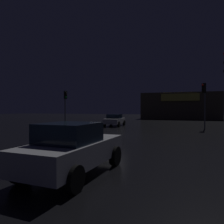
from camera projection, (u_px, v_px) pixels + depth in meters
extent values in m
plane|color=black|center=(108.00, 135.00, 15.90)|extent=(120.00, 120.00, 0.00)
cube|color=brown|center=(180.00, 106.00, 43.02)|extent=(14.82, 7.75, 5.16)
cube|color=#E5D84C|center=(180.00, 97.00, 39.18)|extent=(6.85, 0.24, 1.36)
cylinder|color=#595B60|center=(65.00, 108.00, 25.11)|extent=(0.13, 0.13, 4.14)
cube|color=black|center=(65.00, 95.00, 24.95)|extent=(0.41, 0.41, 0.93)
sphere|color=black|center=(66.00, 92.00, 24.81)|extent=(0.20, 0.20, 0.20)
sphere|color=black|center=(66.00, 95.00, 24.81)|extent=(0.20, 0.20, 0.20)
sphere|color=#19D13F|center=(66.00, 97.00, 24.82)|extent=(0.20, 0.20, 0.20)
cylinder|color=#595B60|center=(205.00, 106.00, 20.79)|extent=(0.12, 0.12, 4.55)
cube|color=black|center=(204.00, 88.00, 20.69)|extent=(0.41, 0.41, 0.99)
sphere|color=red|center=(203.00, 85.00, 20.61)|extent=(0.20, 0.20, 0.20)
sphere|color=black|center=(203.00, 88.00, 20.62)|extent=(0.20, 0.20, 0.20)
sphere|color=black|center=(203.00, 91.00, 20.62)|extent=(0.20, 0.20, 0.20)
cube|color=#B7B7BF|center=(115.00, 121.00, 24.66)|extent=(1.77, 3.87, 0.57)
cube|color=black|center=(114.00, 116.00, 24.58)|extent=(1.54, 1.60, 0.49)
cylinder|color=black|center=(119.00, 124.00, 23.22)|extent=(0.24, 0.65, 0.64)
cylinder|color=black|center=(104.00, 124.00, 23.70)|extent=(0.24, 0.65, 0.64)
cylinder|color=black|center=(124.00, 123.00, 25.63)|extent=(0.24, 0.65, 0.64)
cylinder|color=black|center=(111.00, 122.00, 26.12)|extent=(0.24, 0.65, 0.64)
cube|color=#B7B7BF|center=(74.00, 152.00, 6.57)|extent=(1.96, 4.15, 0.67)
cube|color=black|center=(69.00, 133.00, 6.29)|extent=(1.63, 1.72, 0.59)
cylinder|color=black|center=(74.00, 152.00, 8.13)|extent=(0.27, 0.70, 0.68)
cylinder|color=black|center=(115.00, 156.00, 7.49)|extent=(0.27, 0.70, 0.68)
cylinder|color=black|center=(20.00, 171.00, 5.66)|extent=(0.27, 0.70, 0.68)
cylinder|color=black|center=(74.00, 179.00, 5.02)|extent=(0.27, 0.70, 0.68)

